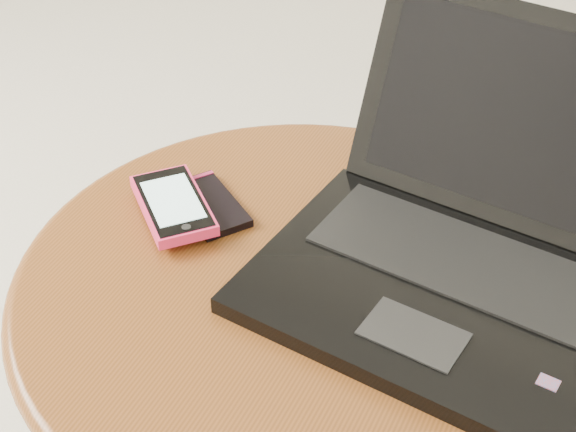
% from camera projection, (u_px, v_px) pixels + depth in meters
% --- Properties ---
extents(table, '(0.59, 0.59, 0.47)m').
position_uv_depth(table, '(302.00, 346.00, 0.95)').
color(table, brown).
rests_on(table, ground).
extents(laptop, '(0.40, 0.38, 0.23)m').
position_uv_depth(laptop, '(468.00, 245.00, 0.86)').
color(laptop, black).
rests_on(laptop, table).
extents(phone_black, '(0.12, 0.11, 0.01)m').
position_uv_depth(phone_black, '(209.00, 205.00, 0.97)').
color(phone_black, black).
rests_on(phone_black, table).
extents(phone_pink, '(0.13, 0.13, 0.01)m').
position_uv_depth(phone_pink, '(173.00, 205.00, 0.95)').
color(phone_pink, '#FF2D62').
rests_on(phone_pink, phone_black).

